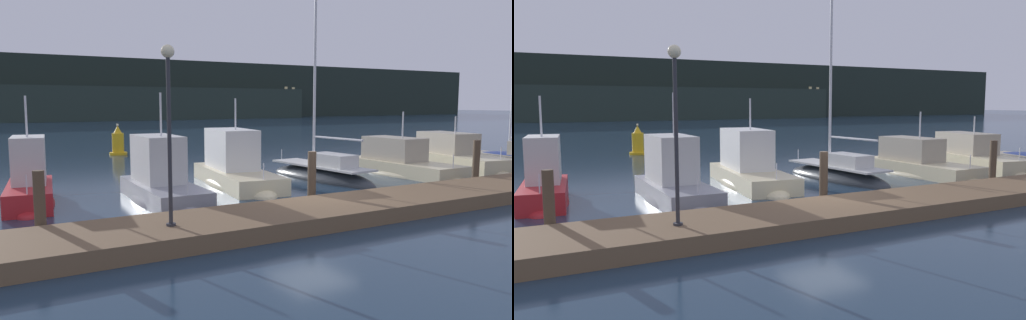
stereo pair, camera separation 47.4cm
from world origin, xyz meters
TOP-DOWN VIEW (x-y plane):
  - ground_plane at (0.00, 0.00)m, footprint 400.00×400.00m
  - dock at (0.00, -1.66)m, footprint 41.38×2.80m
  - mooring_pile_1 at (-8.33, -0.01)m, footprint 0.28×0.28m
  - mooring_pile_2 at (0.00, -0.01)m, footprint 0.28×0.28m
  - mooring_pile_3 at (8.33, -0.01)m, footprint 0.28×0.28m
  - motorboat_berth_3 at (-8.11, 5.04)m, footprint 2.13×4.91m
  - motorboat_berth_4 at (-3.99, 3.42)m, footprint 2.09×5.79m
  - motorboat_berth_5 at (-0.14, 5.24)m, footprint 3.12×7.10m
  - sailboat_berth_6 at (3.98, 4.70)m, footprint 2.30×6.62m
  - motorboat_berth_7 at (8.39, 4.14)m, footprint 2.34×6.82m
  - motorboat_berth_8 at (12.37, 4.28)m, footprint 3.79×7.54m
  - channel_buoy at (-1.31, 20.09)m, footprint 1.16×1.16m
  - dock_lamppost at (-5.57, -1.85)m, footprint 0.32×0.32m
  - hillside_backdrop at (-2.45, 96.02)m, footprint 240.00×23.00m

SIDE VIEW (x-z plane):
  - ground_plane at x=0.00m, z-range 0.00..0.00m
  - sailboat_berth_6 at x=3.98m, z-range -4.53..4.81m
  - dock at x=0.00m, z-range 0.00..0.45m
  - motorboat_berth_8 at x=12.37m, z-range -1.37..2.00m
  - motorboat_berth_7 at x=8.39m, z-range -1.45..2.07m
  - motorboat_berth_4 at x=-3.99m, z-range -1.84..2.62m
  - motorboat_berth_5 at x=-0.14m, z-range -1.75..2.54m
  - motorboat_berth_3 at x=-8.11m, z-range -1.60..2.55m
  - channel_buoy at x=-1.31m, z-range -0.25..1.82m
  - mooring_pile_1 at x=-8.33m, z-range 0.00..1.78m
  - mooring_pile_2 at x=0.00m, z-range 0.00..1.85m
  - mooring_pile_3 at x=8.33m, z-range 0.00..1.93m
  - dock_lamppost at x=-5.57m, z-range 1.16..5.53m
  - hillside_backdrop at x=-2.45m, z-range -0.49..12.14m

